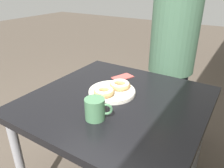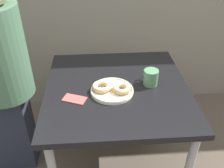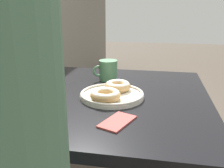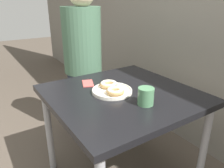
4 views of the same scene
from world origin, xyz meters
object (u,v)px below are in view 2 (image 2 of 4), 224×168
at_px(donut_plate, 112,89).
at_px(napkin, 75,99).
at_px(dining_table, 117,96).
at_px(person_figure, 3,77).
at_px(coffee_mug, 151,77).

distance_m(donut_plate, napkin, 0.24).
bearing_deg(napkin, dining_table, 23.90).
height_order(dining_table, donut_plate, donut_plate).
xyz_separation_m(donut_plate, person_figure, (-0.69, 0.12, 0.04)).
bearing_deg(coffee_mug, napkin, -164.86).
bearing_deg(person_figure, napkin, -21.82).
distance_m(dining_table, napkin, 0.30).
xyz_separation_m(dining_table, person_figure, (-0.73, 0.07, 0.14)).
height_order(dining_table, napkin, napkin).
height_order(dining_table, coffee_mug, coffee_mug).
bearing_deg(dining_table, napkin, -156.10).
height_order(dining_table, person_figure, person_figure).
relative_size(dining_table, napkin, 5.99).
bearing_deg(napkin, donut_plate, 15.15).
height_order(donut_plate, person_figure, person_figure).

